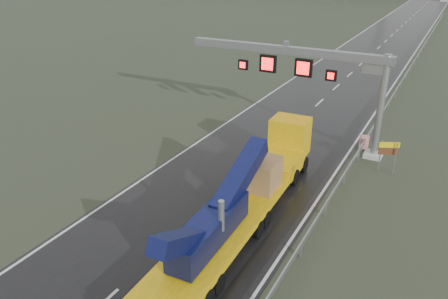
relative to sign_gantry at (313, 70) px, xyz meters
The scene contains 7 objects.
ground 18.96m from the sign_gantry, 96.67° to the right, with size 400.00×400.00×0.00m, color #323A28.
road 22.81m from the sign_gantry, 95.46° to the left, with size 11.00×200.00×0.02m, color black.
guardrail 13.57m from the sign_gantry, 71.60° to the left, with size 0.20×140.00×1.40m, color #919499, non-canonical shape.
sign_gantry is the anchor object (origin of this frame).
heavy_haul_truck 11.41m from the sign_gantry, 88.32° to the right, with size 3.17×17.84×4.17m.
exit_sign_pair 7.53m from the sign_gantry, 19.56° to the right, with size 1.19×0.59×2.21m.
striped_barrier 6.52m from the sign_gantry, 16.25° to the left, with size 0.61×0.33×1.03m, color red.
Camera 1 is at (10.81, -11.33, 13.07)m, focal length 35.00 mm.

